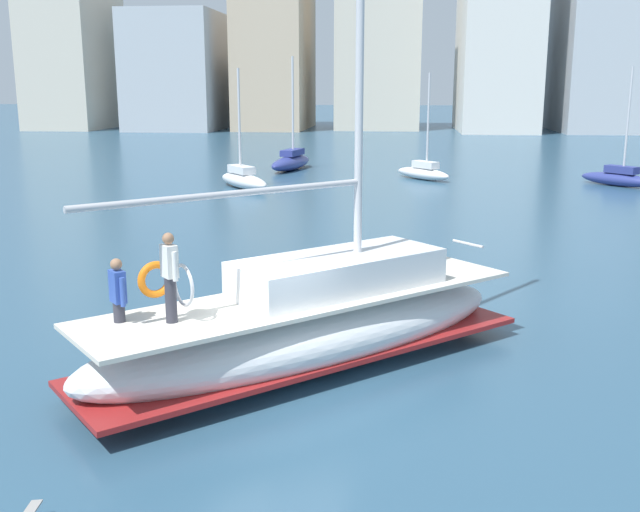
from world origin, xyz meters
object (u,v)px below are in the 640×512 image
at_px(moored_sloop_near, 618,177).
at_px(moored_sloop_far, 291,161).
at_px(main_sailboat, 312,322).
at_px(moored_catamaran, 243,179).
at_px(moored_cutter_left, 423,171).

relative_size(moored_sloop_near, moored_sloop_far, 0.88).
xyz_separation_m(main_sailboat, moored_sloop_far, (-5.53, 34.60, -0.32)).
bearing_deg(moored_catamaran, moored_sloop_near, 9.01).
distance_m(moored_sloop_near, moored_catamaran, 20.69).
height_order(moored_sloop_near, moored_cutter_left, moored_sloop_near).
bearing_deg(main_sailboat, moored_cutter_left, 84.40).
bearing_deg(moored_cutter_left, moored_sloop_far, 154.11).
relative_size(main_sailboat, moored_catamaran, 2.09).
height_order(main_sailboat, moored_catamaran, main_sailboat).
bearing_deg(moored_sloop_far, main_sailboat, -80.92).
xyz_separation_m(moored_sloop_near, moored_sloop_far, (-19.17, 5.87, 0.09)).
height_order(main_sailboat, moored_cutter_left, main_sailboat).
xyz_separation_m(moored_sloop_near, moored_cutter_left, (-10.65, 1.73, -0.02)).
distance_m(moored_sloop_near, moored_cutter_left, 10.79).
distance_m(main_sailboat, moored_sloop_near, 31.80).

